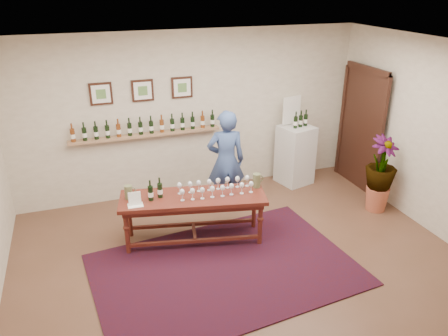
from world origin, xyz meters
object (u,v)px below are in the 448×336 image
object	(u,v)px
potted_plant	(380,174)
person	(226,161)
display_pedestal	(295,155)
tasting_table	(193,203)

from	to	relation	value
potted_plant	person	world-z (taller)	person
display_pedestal	potted_plant	world-z (taller)	potted_plant
tasting_table	display_pedestal	size ratio (longest dim) A/B	1.96
tasting_table	potted_plant	world-z (taller)	potted_plant
tasting_table	display_pedestal	world-z (taller)	display_pedestal
potted_plant	person	distance (m)	2.49
tasting_table	display_pedestal	bearing A→B (deg)	41.58
person	tasting_table	bearing A→B (deg)	54.94
potted_plant	person	xyz separation A→B (m)	(-2.32, 0.88, 0.20)
person	display_pedestal	bearing A→B (deg)	-151.39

